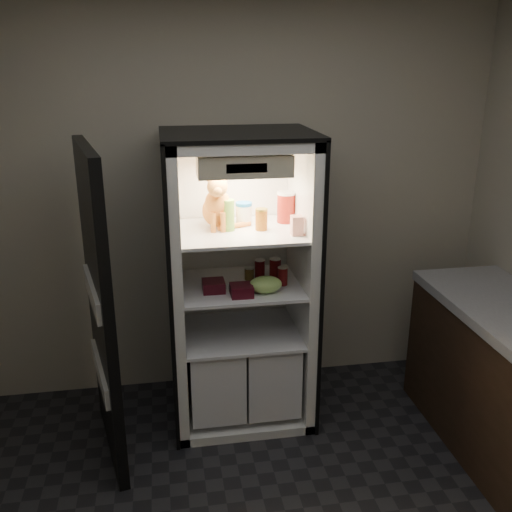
# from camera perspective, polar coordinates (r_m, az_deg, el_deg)

# --- Properties ---
(room_shell) EXTENTS (3.60, 3.60, 3.60)m
(room_shell) POSITION_cam_1_polar(r_m,az_deg,el_deg) (2.11, 3.32, 1.13)
(room_shell) COLOR white
(room_shell) RESTS_ON floor
(refrigerator) EXTENTS (0.90, 0.72, 1.88)m
(refrigerator) POSITION_cam_1_polar(r_m,az_deg,el_deg) (3.68, -1.70, -4.56)
(refrigerator) COLOR white
(refrigerator) RESTS_ON floor
(fridge_door) EXTENTS (0.24, 0.86, 1.85)m
(fridge_door) POSITION_cam_1_polar(r_m,az_deg,el_deg) (3.38, -15.30, -5.29)
(fridge_door) COLOR black
(fridge_door) RESTS_ON floor
(tabby_cat) EXTENTS (0.30, 0.35, 0.37)m
(tabby_cat) POSITION_cam_1_polar(r_m,az_deg,el_deg) (3.48, -3.88, 5.04)
(tabby_cat) COLOR #DB5A1C
(tabby_cat) RESTS_ON refrigerator
(parmesan_shaker) EXTENTS (0.07, 0.07, 0.19)m
(parmesan_shaker) POSITION_cam_1_polar(r_m,az_deg,el_deg) (3.42, -2.76, 4.10)
(parmesan_shaker) COLOR green
(parmesan_shaker) RESTS_ON refrigerator
(mayo_tub) EXTENTS (0.10, 0.10, 0.14)m
(mayo_tub) POSITION_cam_1_polar(r_m,az_deg,el_deg) (3.54, -1.22, 4.26)
(mayo_tub) COLOR white
(mayo_tub) RESTS_ON refrigerator
(salsa_jar) EXTENTS (0.08, 0.08, 0.13)m
(salsa_jar) POSITION_cam_1_polar(r_m,az_deg,el_deg) (3.43, 0.55, 3.69)
(salsa_jar) COLOR maroon
(salsa_jar) RESTS_ON refrigerator
(pepper_jar) EXTENTS (0.12, 0.12, 0.20)m
(pepper_jar) POSITION_cam_1_polar(r_m,az_deg,el_deg) (3.60, 3.02, 4.91)
(pepper_jar) COLOR #A02815
(pepper_jar) RESTS_ON refrigerator
(cream_carton) EXTENTS (0.07, 0.07, 0.11)m
(cream_carton) POSITION_cam_1_polar(r_m,az_deg,el_deg) (3.35, 4.11, 3.06)
(cream_carton) COLOR silver
(cream_carton) RESTS_ON refrigerator
(soda_can_a) EXTENTS (0.07, 0.07, 0.12)m
(soda_can_a) POSITION_cam_1_polar(r_m,az_deg,el_deg) (3.64, 0.37, -1.29)
(soda_can_a) COLOR black
(soda_can_a) RESTS_ON refrigerator
(soda_can_b) EXTENTS (0.07, 0.07, 0.14)m
(soda_can_b) POSITION_cam_1_polar(r_m,az_deg,el_deg) (3.62, 1.93, -1.27)
(soda_can_b) COLOR black
(soda_can_b) RESTS_ON refrigerator
(soda_can_c) EXTENTS (0.06, 0.06, 0.12)m
(soda_can_c) POSITION_cam_1_polar(r_m,az_deg,el_deg) (3.53, 2.68, -2.00)
(soda_can_c) COLOR black
(soda_can_c) RESTS_ON refrigerator
(condiment_jar) EXTENTS (0.06, 0.06, 0.08)m
(condiment_jar) POSITION_cam_1_polar(r_m,az_deg,el_deg) (3.62, -0.68, -1.73)
(condiment_jar) COLOR #533D17
(condiment_jar) RESTS_ON refrigerator
(grape_bag) EXTENTS (0.20, 0.15, 0.10)m
(grape_bag) POSITION_cam_1_polar(r_m,az_deg,el_deg) (3.42, 0.96, -2.87)
(grape_bag) COLOR #9ECD5F
(grape_bag) RESTS_ON refrigerator
(berry_box_left) EXTENTS (0.13, 0.13, 0.07)m
(berry_box_left) POSITION_cam_1_polar(r_m,az_deg,el_deg) (3.45, -4.27, -3.00)
(berry_box_left) COLOR #4C0C1A
(berry_box_left) RESTS_ON refrigerator
(berry_box_right) EXTENTS (0.13, 0.13, 0.07)m
(berry_box_right) POSITION_cam_1_polar(r_m,az_deg,el_deg) (3.38, -1.45, -3.45)
(berry_box_right) COLOR #4C0C1A
(berry_box_right) RESTS_ON refrigerator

